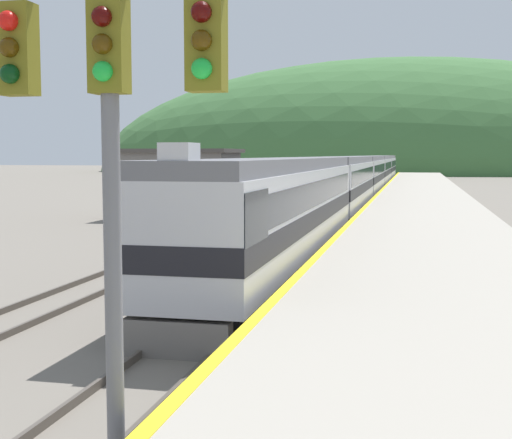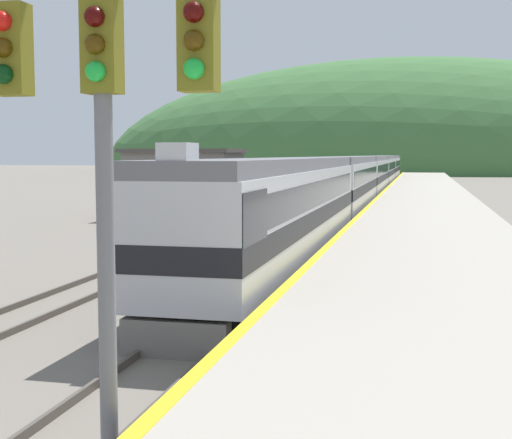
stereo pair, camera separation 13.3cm
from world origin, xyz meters
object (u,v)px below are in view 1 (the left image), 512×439
Objects in this scene: signal_mast_main at (109,107)px; carriage_fifth at (384,168)px; carriage_fourth at (376,171)px; carriage_third at (364,176)px; express_train_lead_car at (277,211)px; carriage_second at (342,185)px.

carriage_fifth is at bearing 90.78° from signal_mast_main.
carriage_third is at bearing -90.00° from carriage_fourth.
carriage_third and carriage_fifth have the same top height.
signal_mast_main is at bearing -88.68° from carriage_third.
express_train_lead_car is 16.79m from signal_mast_main.
carriage_fourth is at bearing 90.98° from signal_mast_main.
express_train_lead_car is at bearing -90.00° from carriage_fifth.
carriage_third is at bearing 90.00° from carriage_second.
carriage_third is at bearing 91.32° from signal_mast_main.
express_train_lead_car is 62.52m from carriage_fourth.
carriage_second is (0.00, 21.78, -0.01)m from express_train_lead_car.
carriage_second is 20.37m from carriage_third.
carriage_fourth and carriage_fifth have the same top height.
carriage_fourth is (0.00, 40.74, 0.00)m from carriage_second.
carriage_third is at bearing 90.00° from express_train_lead_car.
carriage_second is 1.00× the size of carriage_third.
express_train_lead_car reaches higher than carriage_fourth.
carriage_second is 40.74m from carriage_fourth.
express_train_lead_car is 82.90m from carriage_fifth.
signal_mast_main reaches higher than carriage_fourth.
carriage_fourth is at bearing 90.00° from carriage_second.
carriage_second is 38.44m from signal_mast_main.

